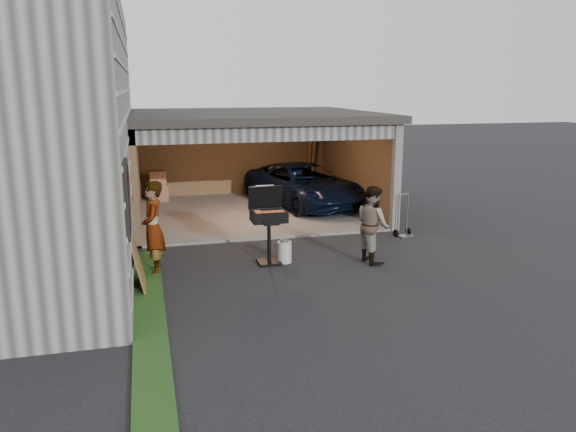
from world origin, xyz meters
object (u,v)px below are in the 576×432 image
object	(u,v)px
minivan	(303,187)
hand_truck	(403,228)
bbq_grill	(268,219)
plywood_panel	(138,264)
woman	(153,228)
propane_tank	(284,252)
man	(373,224)

from	to	relation	value
minivan	hand_truck	distance (m)	4.19
bbq_grill	plywood_panel	distance (m)	2.81
minivan	plywood_panel	distance (m)	7.80
minivan	woman	size ratio (longest dim) A/B	2.46
minivan	woman	bearing A→B (deg)	-146.10
bbq_grill	woman	bearing A→B (deg)	-177.81
hand_truck	woman	bearing A→B (deg)	177.41
hand_truck	propane_tank	bearing A→B (deg)	-174.13
propane_tank	hand_truck	bearing A→B (deg)	21.14
bbq_grill	hand_truck	size ratio (longest dim) A/B	1.49
woman	man	xyz separation A→B (m)	(4.43, -0.35, -0.11)
minivan	bbq_grill	world-z (taller)	bbq_grill
woman	bbq_grill	size ratio (longest dim) A/B	1.16
propane_tank	plywood_panel	world-z (taller)	plywood_panel
plywood_panel	man	bearing A→B (deg)	6.16
bbq_grill	plywood_panel	bearing A→B (deg)	-160.08
woman	bbq_grill	world-z (taller)	woman
minivan	hand_truck	size ratio (longest dim) A/B	4.23
plywood_panel	hand_truck	world-z (taller)	hand_truck
minivan	propane_tank	bearing A→B (deg)	-125.35
minivan	hand_truck	world-z (taller)	minivan
man	propane_tank	xyz separation A→B (m)	(-1.79, 0.40, -0.58)
bbq_grill	plywood_panel	world-z (taller)	bbq_grill
minivan	plywood_panel	size ratio (longest dim) A/B	4.52
propane_tank	woman	bearing A→B (deg)	-178.84
bbq_grill	plywood_panel	size ratio (longest dim) A/B	1.59
bbq_grill	hand_truck	bearing A→B (deg)	18.91
woman	minivan	bearing A→B (deg)	141.12
plywood_panel	minivan	bearing A→B (deg)	51.63
man	hand_truck	size ratio (longest dim) A/B	1.51
plywood_panel	woman	bearing A→B (deg)	70.72
plywood_panel	bbq_grill	bearing A→B (deg)	19.92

